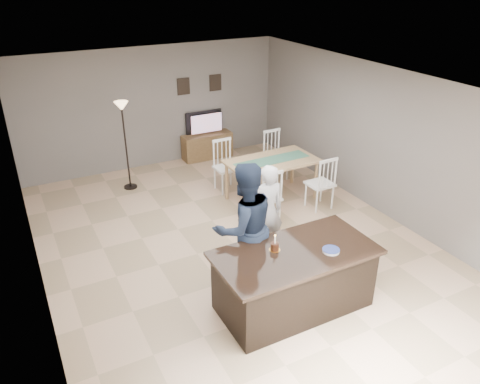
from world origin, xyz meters
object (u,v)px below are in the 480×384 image
kitchen_island (294,279)px  television (205,123)px  plate_stack (331,250)px  floor_lamp (123,122)px  woman (267,211)px  dining_table (272,167)px  birthday_cake (275,246)px  tv_console (207,146)px  man (244,228)px

kitchen_island → television: (1.20, 5.64, 0.41)m
kitchen_island → plate_stack: plate_stack is taller
plate_stack → floor_lamp: size_ratio=0.12×
kitchen_island → television: television is taller
kitchen_island → woman: size_ratio=1.38×
woman → dining_table: (1.11, 1.67, -0.10)m
television → birthday_cake: (-1.43, -5.48, 0.09)m
kitchen_island → tv_console: kitchen_island is taller
plate_stack → woman: bearing=92.6°
television → dining_table: (0.24, -2.66, -0.18)m
birthday_cake → dining_table: bearing=59.4°
television → tv_console: bearing=90.0°
man → dining_table: bearing=-129.4°
kitchen_island → woman: (0.33, 1.31, 0.33)m
woman → birthday_cake: woman is taller
woman → birthday_cake: size_ratio=6.74×
tv_console → television: bearing=90.0°
dining_table → floor_lamp: 3.08m
television → woman: bearing=78.7°
plate_stack → floor_lamp: floor_lamp is taller
plate_stack → dining_table: 3.37m
kitchen_island → dining_table: (1.44, 2.98, 0.23)m
man → dining_table: size_ratio=0.96×
woman → floor_lamp: size_ratio=0.84×
plate_stack → man: bearing=128.3°
television → plate_stack: television is taller
television → floor_lamp: 2.37m
birthday_cake → dining_table: size_ratio=0.12×
kitchen_island → tv_console: bearing=77.8°
plate_stack → floor_lamp: (-1.34, 5.00, 0.52)m
floor_lamp → television: bearing=21.9°
dining_table → floor_lamp: floor_lamp is taller
television → kitchen_island: bearing=78.0°
man → dining_table: man is taller
kitchen_island → dining_table: size_ratio=1.07×
kitchen_island → man: size_ratio=1.11×
woman → man: size_ratio=0.81×
man → woman: bearing=-141.7°
television → birthday_cake: bearing=75.4°
television → birthday_cake: size_ratio=3.94×
television → dining_table: size_ratio=0.45×
tv_console → dining_table: 2.63m
kitchen_island → man: man is taller
man → dining_table: 2.88m
tv_console → man: man is taller
floor_lamp → man: bearing=-81.9°
plate_stack → birthday_cake: bearing=149.2°
kitchen_island → television: size_ratio=2.35×
kitchen_island → man: bearing=115.9°
man → plate_stack: (0.76, -0.97, -0.05)m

